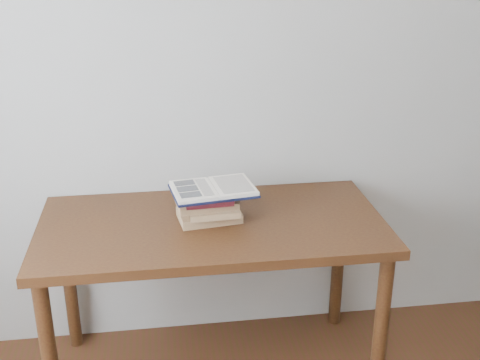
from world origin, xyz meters
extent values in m
cube|color=#B2B0A8|center=(0.00, 1.75, 1.30)|extent=(3.50, 0.04, 2.60)
cube|color=#452B11|center=(-0.01, 1.38, 0.75)|extent=(1.43, 0.72, 0.04)
cylinder|color=#452B11|center=(0.65, 1.08, 0.36)|extent=(0.06, 0.06, 0.73)
cylinder|color=#452B11|center=(-0.66, 1.68, 0.36)|extent=(0.06, 0.06, 0.73)
cylinder|color=#452B11|center=(0.65, 1.68, 0.36)|extent=(0.06, 0.06, 0.73)
cube|color=#A47854|center=(-0.02, 1.41, 0.79)|extent=(0.27, 0.20, 0.04)
cube|color=#A47854|center=(0.00, 1.38, 0.82)|extent=(0.21, 0.16, 0.03)
cube|color=#A47854|center=(-0.03, 1.40, 0.85)|extent=(0.26, 0.18, 0.03)
cube|color=maroon|center=(-0.02, 1.38, 0.88)|extent=(0.20, 0.16, 0.03)
cube|color=black|center=(0.00, 1.40, 0.90)|extent=(0.37, 0.28, 0.01)
cube|color=silver|center=(-0.08, 1.39, 0.91)|extent=(0.19, 0.24, 0.01)
cube|color=silver|center=(0.09, 1.41, 0.91)|extent=(0.19, 0.24, 0.01)
cylinder|color=silver|center=(0.00, 1.40, 0.91)|extent=(0.04, 0.22, 0.01)
cube|color=black|center=(-0.11, 1.45, 0.92)|extent=(0.09, 0.06, 0.00)
cube|color=black|center=(-0.10, 1.39, 0.92)|extent=(0.09, 0.06, 0.00)
cube|color=black|center=(-0.09, 1.33, 0.92)|extent=(0.09, 0.06, 0.00)
cube|color=beige|center=(-0.03, 1.40, 0.92)|extent=(0.07, 0.19, 0.00)
cube|color=beige|center=(0.09, 1.42, 0.92)|extent=(0.15, 0.20, 0.00)
camera|label=1|loc=(-0.21, -0.86, 1.86)|focal=45.00mm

